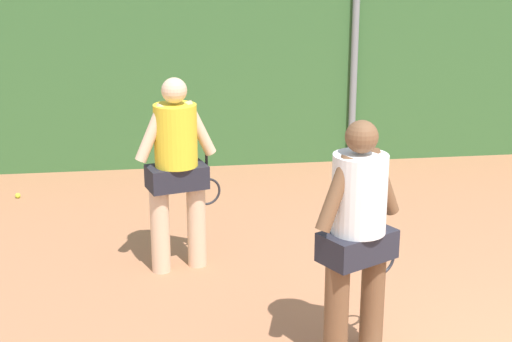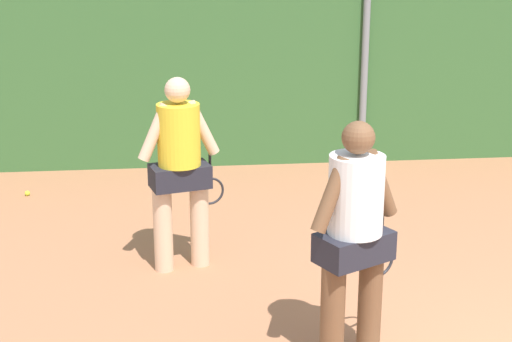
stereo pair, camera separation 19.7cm
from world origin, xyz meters
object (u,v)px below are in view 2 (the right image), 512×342
Objects in this scene: tennis_ball_6 at (27,193)px; tennis_ball_0 at (197,204)px; player_midcourt at (180,164)px; player_foreground_near at (355,231)px.

tennis_ball_0 is at bearing -16.88° from tennis_ball_6.
tennis_ball_0 is 1.00× the size of tennis_ball_6.
player_midcourt is 29.12× the size of tennis_ball_6.
tennis_ball_0 is at bearing 78.86° from player_foreground_near.
player_foreground_near reaches higher than tennis_ball_0.
player_midcourt reaches higher than tennis_ball_0.
player_midcourt is 2.04m from tennis_ball_0.
tennis_ball_0 and tennis_ball_6 have the same top height.
player_foreground_near reaches higher than tennis_ball_6.
tennis_ball_6 is (-3.22, 4.30, -1.05)m from player_foreground_near.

